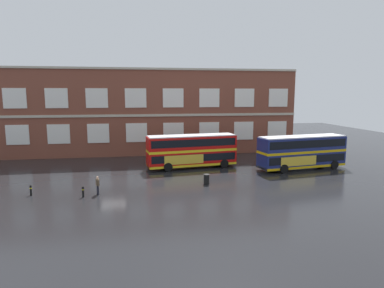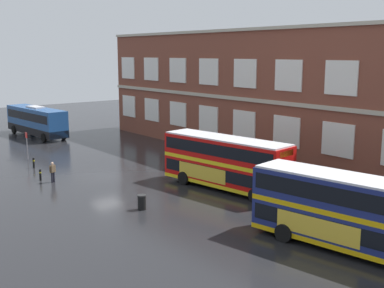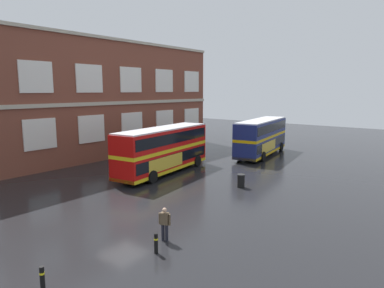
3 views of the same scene
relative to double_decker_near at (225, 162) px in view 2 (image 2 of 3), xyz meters
name	(u,v)px [view 2 (image 2 of 3)]	position (x,y,z in m)	size (l,w,h in m)	color
ground_plane	(127,173)	(-9.22, -3.32, -2.15)	(120.00, 120.00, 0.00)	black
brick_terminal_building	(273,94)	(-6.75, 12.66, 4.10)	(48.62, 8.19, 12.80)	brown
double_decker_near	(225,162)	(0.00, 0.00, 0.00)	(11.24, 4.00, 4.07)	red
double_decker_middle	(352,213)	(13.11, -2.94, 0.00)	(11.27, 4.28, 4.07)	navy
touring_coach	(36,121)	(-33.10, -2.20, -0.24)	(12.15, 3.54, 3.80)	navy
waiting_passenger	(53,171)	(-10.24, -9.71, -1.22)	(0.36, 0.63, 1.70)	black
bus_stand_flag	(27,143)	(-20.32, -8.12, -0.51)	(0.44, 0.10, 2.70)	slate
station_litter_bin	(142,202)	(0.26, -7.86, -1.63)	(0.60, 0.60, 1.03)	black
safety_bollard_west	(34,163)	(-16.19, -9.07, -1.66)	(0.19, 0.19, 0.95)	black
safety_bollard_east	(40,175)	(-11.45, -10.30, -1.66)	(0.19, 0.19, 0.95)	black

